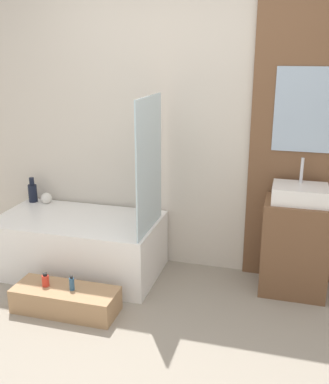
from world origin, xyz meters
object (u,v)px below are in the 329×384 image
(bottle_soap_primary, at_px, (45,280))
(sink, at_px, (300,194))
(vase_tall_dark, at_px, (33,192))
(wooden_step_bench, at_px, (66,300))
(bottle_soap_secondary, at_px, (72,284))
(bathtub, at_px, (79,245))
(vase_round_light, at_px, (46,198))

(bottle_soap_primary, bearing_deg, sink, 23.73)
(sink, distance_m, vase_tall_dark, 2.42)
(wooden_step_bench, xyz_separation_m, bottle_soap_secondary, (0.06, 0.00, 0.14))
(vase_tall_dark, bearing_deg, bathtub, -25.82)
(bottle_soap_secondary, bearing_deg, sink, 26.58)
(sink, xyz_separation_m, bottle_soap_secondary, (-1.56, -0.78, -0.59))
(bathtub, relative_size, vase_tall_dark, 5.90)
(bathtub, distance_m, bottle_soap_primary, 0.62)
(bottle_soap_secondary, bearing_deg, vase_round_light, 127.69)
(wooden_step_bench, height_order, sink, sink)
(wooden_step_bench, bearing_deg, sink, 25.74)
(sink, height_order, vase_tall_dark, sink)
(vase_round_light, distance_m, bottle_soap_secondary, 1.18)
(vase_round_light, distance_m, bottle_soap_primary, 1.07)
(vase_tall_dark, bearing_deg, vase_round_light, -3.85)
(bathtub, height_order, vase_round_light, vase_round_light)
(vase_tall_dark, bearing_deg, sink, -3.08)
(bathtub, relative_size, vase_round_light, 13.75)
(vase_round_light, bearing_deg, bottle_soap_primary, -61.96)
(bottle_soap_primary, bearing_deg, vase_tall_dark, 124.54)
(bathtub, distance_m, bottle_soap_secondary, 0.66)
(bottle_soap_primary, bearing_deg, vase_round_light, 118.04)
(bottle_soap_secondary, bearing_deg, bottle_soap_primary, -180.00)
(vase_tall_dark, distance_m, bottle_soap_primary, 1.16)
(sink, distance_m, bottle_soap_secondary, 1.84)
(sink, bearing_deg, vase_round_light, 176.97)
(wooden_step_bench, bearing_deg, bottle_soap_secondary, 0.00)
(bathtub, height_order, bottle_soap_primary, bathtub)
(bathtub, distance_m, wooden_step_bench, 0.66)
(bottle_soap_secondary, bearing_deg, wooden_step_bench, 180.00)
(vase_round_light, height_order, bottle_soap_secondary, vase_round_light)
(bathtub, relative_size, wooden_step_bench, 1.77)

